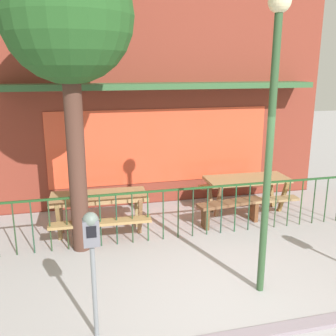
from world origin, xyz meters
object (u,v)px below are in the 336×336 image
picnic_table_left (99,203)px  street_lamp (272,108)px  patio_bench (230,208)px  street_tree (68,21)px  parking_meter_near (92,243)px  picnic_table_right (247,185)px

picnic_table_left → street_lamp: (2.08, -2.53, 2.00)m
patio_bench → street_lamp: (-0.52, -2.34, 2.26)m
picnic_table_left → street_tree: size_ratio=0.38×
parking_meter_near → street_lamp: street_lamp is taller
parking_meter_near → street_tree: 3.50m
street_tree → picnic_table_left: bearing=57.8°
patio_bench → street_lamp: street_lamp is taller
picnic_table_left → patio_bench: 2.62m
street_tree → street_lamp: (2.45, -1.94, -1.17)m
street_lamp → picnic_table_right: bearing=68.8°
picnic_table_left → street_lamp: size_ratio=0.46×
street_tree → street_lamp: size_ratio=1.22×
picnic_table_right → parking_meter_near: parking_meter_near is taller
street_lamp → patio_bench: bearing=77.6°
patio_bench → street_lamp: size_ratio=0.36×
parking_meter_near → picnic_table_left: bearing=84.9°
picnic_table_right → parking_meter_near: bearing=-136.1°
parking_meter_near → street_tree: size_ratio=0.32×
picnic_table_left → parking_meter_near: 3.04m
patio_bench → street_tree: street_tree is taller
patio_bench → street_tree: 4.55m
street_tree → street_lamp: street_tree is taller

